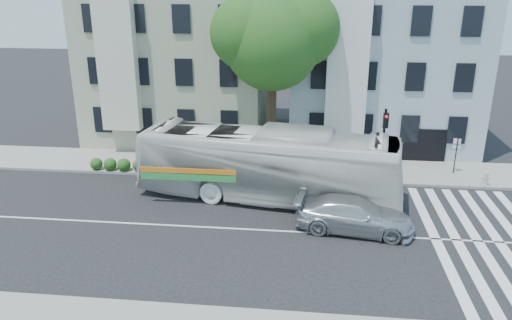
# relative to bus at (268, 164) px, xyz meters

# --- Properties ---
(ground) EXTENTS (120.00, 120.00, 0.00)m
(ground) POSITION_rel_bus_xyz_m (-0.23, -3.59, -1.89)
(ground) COLOR black
(ground) RESTS_ON ground
(sidewalk_far) EXTENTS (80.00, 4.00, 0.15)m
(sidewalk_far) POSITION_rel_bus_xyz_m (-0.23, 4.41, -1.82)
(sidewalk_far) COLOR gray
(sidewalk_far) RESTS_ON ground
(building_left) EXTENTS (12.00, 10.00, 11.00)m
(building_left) POSITION_rel_bus_xyz_m (-7.23, 11.41, 3.61)
(building_left) COLOR #A2AB90
(building_left) RESTS_ON ground
(building_right) EXTENTS (12.00, 10.00, 11.00)m
(building_right) POSITION_rel_bus_xyz_m (6.77, 11.41, 3.61)
(building_right) COLOR #96A9B3
(building_right) RESTS_ON ground
(street_tree) EXTENTS (7.30, 5.90, 11.10)m
(street_tree) POSITION_rel_bus_xyz_m (-0.17, 5.15, 5.94)
(street_tree) COLOR #2D2116
(street_tree) RESTS_ON ground
(bus) EXTENTS (5.26, 13.91, 3.78)m
(bus) POSITION_rel_bus_xyz_m (0.00, 0.00, 0.00)
(bus) COLOR silver
(bus) RESTS_ON ground
(sedan) EXTENTS (2.83, 5.57, 1.55)m
(sedan) POSITION_rel_bus_xyz_m (4.20, -3.13, -1.12)
(sedan) COLOR silver
(sedan) RESTS_ON ground
(hedge) EXTENTS (8.54, 1.92, 0.70)m
(hedge) POSITION_rel_bus_xyz_m (-6.24, 2.71, -1.39)
(hedge) COLOR #2B561C
(hedge) RESTS_ON sidewalk_far
(traffic_signal) EXTENTS (0.44, 0.53, 4.16)m
(traffic_signal) POSITION_rel_bus_xyz_m (6.19, 3.23, 0.79)
(traffic_signal) COLOR black
(traffic_signal) RESTS_ON ground
(fire_hydrant) EXTENTS (0.47, 0.27, 0.83)m
(fire_hydrant) POSITION_rel_bus_xyz_m (11.77, 2.71, -1.32)
(fire_hydrant) COLOR #B5B4B0
(fire_hydrant) RESTS_ON sidewalk_far
(far_sign_pole) EXTENTS (0.40, 0.20, 2.23)m
(far_sign_pole) POSITION_rel_bus_xyz_m (10.53, 4.47, -0.31)
(far_sign_pole) COLOR black
(far_sign_pole) RESTS_ON sidewalk_far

